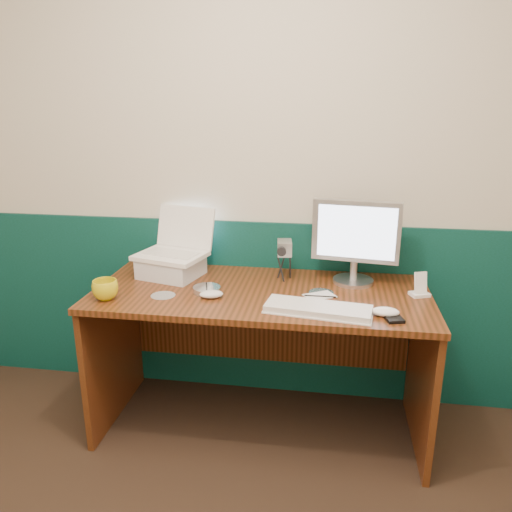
% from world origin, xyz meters
% --- Properties ---
extents(back_wall, '(3.50, 0.04, 2.50)m').
position_xyz_m(back_wall, '(0.00, 1.75, 1.25)').
color(back_wall, beige).
rests_on(back_wall, ground).
extents(wainscot, '(3.48, 0.02, 1.00)m').
position_xyz_m(wainscot, '(0.00, 1.74, 0.50)').
color(wainscot, '#073428').
rests_on(wainscot, ground).
extents(desk, '(1.60, 0.70, 0.75)m').
position_xyz_m(desk, '(0.14, 1.38, 0.38)').
color(desk, '#371D0A').
rests_on(desk, ground).
extents(laptop_riser, '(0.34, 0.31, 0.10)m').
position_xyz_m(laptop_riser, '(-0.34, 1.52, 0.80)').
color(laptop_riser, silver).
rests_on(laptop_riser, desk).
extents(laptop, '(0.39, 0.33, 0.28)m').
position_xyz_m(laptop, '(-0.34, 1.52, 0.99)').
color(laptop, white).
rests_on(laptop, laptop_riser).
extents(monitor, '(0.43, 0.18, 0.42)m').
position_xyz_m(monitor, '(0.58, 1.56, 0.96)').
color(monitor, silver).
rests_on(monitor, desk).
extents(keyboard, '(0.47, 0.21, 0.03)m').
position_xyz_m(keyboard, '(0.42, 1.16, 0.76)').
color(keyboard, white).
rests_on(keyboard, desk).
extents(mouse_right, '(0.12, 0.07, 0.04)m').
position_xyz_m(mouse_right, '(0.71, 1.17, 0.77)').
color(mouse_right, white).
rests_on(mouse_right, desk).
extents(mouse_left, '(0.12, 0.09, 0.04)m').
position_xyz_m(mouse_left, '(-0.07, 1.26, 0.77)').
color(mouse_left, silver).
rests_on(mouse_left, desk).
extents(mug, '(0.14, 0.14, 0.09)m').
position_xyz_m(mug, '(-0.54, 1.17, 0.80)').
color(mug, gold).
rests_on(mug, desk).
extents(camcorder, '(0.10, 0.14, 0.20)m').
position_xyz_m(camcorder, '(0.24, 1.56, 0.85)').
color(camcorder, '#B9B9BE').
rests_on(camcorder, desk).
extents(cd_spindle, '(0.13, 0.13, 0.03)m').
position_xyz_m(cd_spindle, '(-0.11, 1.32, 0.76)').
color(cd_spindle, silver).
rests_on(cd_spindle, desk).
extents(cd_loose_a, '(0.12, 0.12, 0.00)m').
position_xyz_m(cd_loose_a, '(-0.30, 1.25, 0.75)').
color(cd_loose_a, silver).
rests_on(cd_loose_a, desk).
extents(cd_loose_b, '(0.12, 0.12, 0.00)m').
position_xyz_m(cd_loose_b, '(0.43, 1.40, 0.75)').
color(cd_loose_b, silver).
rests_on(cd_loose_b, desk).
extents(pen, '(0.15, 0.01, 0.01)m').
position_xyz_m(pen, '(0.43, 1.34, 0.75)').
color(pen, black).
rests_on(pen, desk).
extents(papers, '(0.17, 0.15, 0.00)m').
position_xyz_m(papers, '(0.42, 1.35, 0.75)').
color(papers, silver).
rests_on(papers, desk).
extents(dock, '(0.10, 0.09, 0.02)m').
position_xyz_m(dock, '(0.88, 1.43, 0.76)').
color(dock, white).
rests_on(dock, desk).
extents(music_player, '(0.06, 0.05, 0.10)m').
position_xyz_m(music_player, '(0.88, 1.43, 0.82)').
color(music_player, white).
rests_on(music_player, dock).
extents(pda, '(0.10, 0.13, 0.01)m').
position_xyz_m(pda, '(0.73, 1.15, 0.76)').
color(pda, black).
rests_on(pda, desk).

